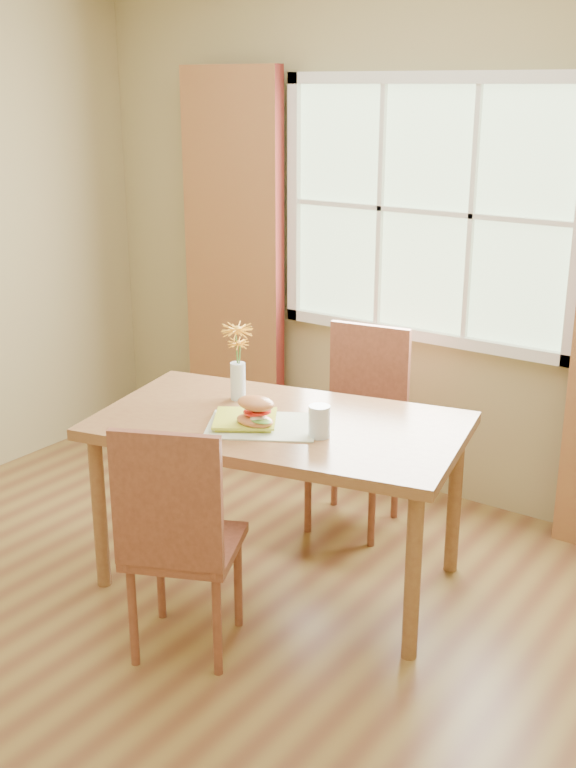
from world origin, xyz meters
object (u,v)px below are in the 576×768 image
Objects in this scene: croissant_sandwich at (256,412)px; dining_table at (280,437)px; water_glass at (319,422)px; flower_vase at (238,355)px; chair_far at (360,418)px; chair_near at (178,533)px.

dining_table is at bearing 81.70° from croissant_sandwich.
flower_vase is (-0.55, 0.17, 0.15)m from water_glass.
croissant_sandwich is (-0.02, -0.15, 0.16)m from dining_table.
water_glass is at bearing 17.42° from croissant_sandwich.
chair_far is 2.82× the size of flower_vase.
flower_vase is at bearing 136.63° from croissant_sandwich.
dining_table is 0.71m from chair_near.
chair_near is at bearing -107.56° from water_glass.
dining_table is 0.22m from croissant_sandwich.
water_glass is (0.24, -0.06, 0.14)m from dining_table.
flower_vase reaches higher than water_glass.
chair_far is at bearing 108.24° from water_glass.
water_glass reaches higher than dining_table.
water_glass is at bearing -80.94° from chair_far.
chair_far reaches higher than croissant_sandwich.
water_glass is at bearing -17.29° from flower_vase.
chair_far is 0.90m from croissant_sandwich.
chair_far is 5.53× the size of croissant_sandwich.
chair_near is 0.63m from croissant_sandwich.
chair_near reaches higher than croissant_sandwich.
dining_table is at bearing 68.44° from chair_near.
croissant_sandwich is at bearing 70.88° from chair_near.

